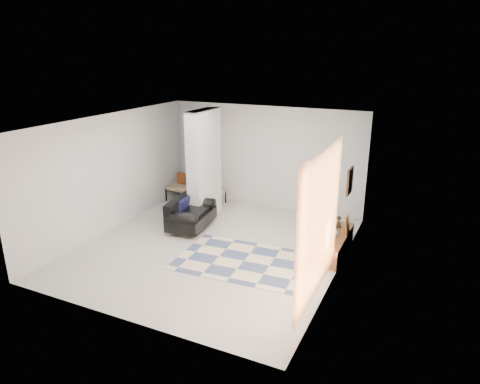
% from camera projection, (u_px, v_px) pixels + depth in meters
% --- Properties ---
extents(floor, '(6.00, 6.00, 0.00)m').
position_uv_depth(floor, '(213.00, 247.00, 9.55)').
color(floor, beige).
rests_on(floor, ground).
extents(ceiling, '(6.00, 6.00, 0.00)m').
position_uv_depth(ceiling, '(210.00, 122.00, 8.67)').
color(ceiling, white).
rests_on(ceiling, wall_back).
extents(wall_back, '(6.00, 0.00, 6.00)m').
position_uv_depth(wall_back, '(265.00, 157.00, 11.69)').
color(wall_back, silver).
rests_on(wall_back, ground).
extents(wall_front, '(6.00, 0.00, 6.00)m').
position_uv_depth(wall_front, '(118.00, 242.00, 6.53)').
color(wall_front, silver).
rests_on(wall_front, ground).
extents(wall_left, '(0.00, 6.00, 6.00)m').
position_uv_depth(wall_left, '(111.00, 173.00, 10.22)').
color(wall_left, silver).
rests_on(wall_left, ground).
extents(wall_right, '(0.00, 6.00, 6.00)m').
position_uv_depth(wall_right, '(341.00, 207.00, 8.00)').
color(wall_right, silver).
rests_on(wall_right, ground).
extents(partition_column, '(0.35, 1.20, 2.80)m').
position_uv_depth(partition_column, '(204.00, 165.00, 10.93)').
color(partition_column, silver).
rests_on(partition_column, floor).
extents(hallway_door, '(0.85, 0.06, 2.04)m').
position_uv_depth(hallway_door, '(198.00, 163.00, 12.62)').
color(hallway_door, white).
rests_on(hallway_door, floor).
extents(curtain, '(0.00, 2.55, 2.55)m').
position_uv_depth(curtain, '(321.00, 225.00, 7.03)').
color(curtain, orange).
rests_on(curtain, wall_right).
extents(wall_art, '(0.04, 0.45, 0.55)m').
position_uv_depth(wall_art, '(350.00, 181.00, 8.71)').
color(wall_art, '#3B2410').
rests_on(wall_art, wall_right).
extents(media_console, '(0.45, 1.70, 0.80)m').
position_uv_depth(media_console, '(335.00, 244.00, 9.25)').
color(media_console, brown).
rests_on(media_console, floor).
extents(loveseat, '(0.97, 1.48, 0.76)m').
position_uv_depth(loveseat, '(189.00, 214.00, 10.49)').
color(loveseat, silver).
rests_on(loveseat, floor).
extents(daybed, '(1.67, 0.75, 0.77)m').
position_uv_depth(daybed, '(195.00, 188.00, 12.33)').
color(daybed, black).
rests_on(daybed, floor).
extents(area_rug, '(2.84, 1.98, 0.01)m').
position_uv_depth(area_rug, '(244.00, 261.00, 8.91)').
color(area_rug, beige).
rests_on(area_rug, floor).
extents(cylinder_lamp, '(0.10, 0.10, 0.56)m').
position_uv_depth(cylinder_lamp, '(328.00, 236.00, 8.49)').
color(cylinder_lamp, beige).
rests_on(cylinder_lamp, media_console).
extents(bronze_figurine, '(0.14, 0.14, 0.27)m').
position_uv_depth(bronze_figurine, '(339.00, 222.00, 9.56)').
color(bronze_figurine, black).
rests_on(bronze_figurine, media_console).
extents(vase, '(0.20, 0.20, 0.21)m').
position_uv_depth(vase, '(334.00, 231.00, 9.14)').
color(vase, '#B8C3BE').
rests_on(vase, media_console).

